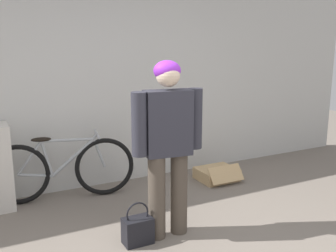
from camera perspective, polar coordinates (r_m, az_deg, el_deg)
wall_back at (r=4.97m, az=-9.12°, el=6.14°), size 8.00×0.07×2.60m
person at (r=3.58m, az=-0.01°, el=-1.87°), size 0.70×0.25×1.66m
bicycle at (r=4.72m, az=-15.07°, el=-6.06°), size 1.66×0.47×0.77m
handbag at (r=3.72m, az=-4.41°, el=-14.76°), size 0.27×0.17×0.40m
cardboard_box at (r=5.31m, az=7.12°, el=-6.92°), size 0.50×0.50×0.24m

